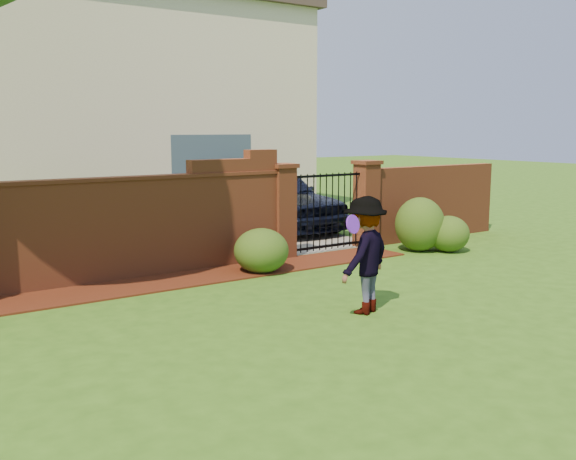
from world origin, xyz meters
TOP-DOWN VIEW (x-y plane):
  - ground at (0.00, 0.00)m, footprint 80.00×80.00m
  - mulch_bed at (-0.95, 3.34)m, footprint 11.10×1.08m
  - brick_wall at (-2.01, 4.00)m, footprint 8.70×0.31m
  - brick_wall_return at (6.60, 4.00)m, footprint 4.00×0.25m
  - pillar_left at (2.40, 4.00)m, footprint 0.50×0.50m
  - pillar_right at (4.60, 4.00)m, footprint 0.50×0.50m
  - iron_gate at (3.50, 4.00)m, footprint 1.78×0.03m
  - driveway at (3.50, 8.00)m, footprint 3.20×8.00m
  - house at (1.00, 12.00)m, footprint 12.40×6.40m
  - car at (4.31, 7.01)m, footprint 2.05×4.74m
  - shrub_left at (1.34, 3.10)m, footprint 0.98×0.98m
  - shrub_middle at (5.19, 2.97)m, footprint 1.04×1.04m
  - shrub_right at (5.63, 2.56)m, footprint 0.85×0.85m
  - man at (1.21, 0.13)m, footprint 1.21×0.95m
  - frisbee_purple at (0.77, -0.09)m, footprint 0.26×0.13m
  - frisbee_green at (1.47, 0.28)m, footprint 0.27×0.20m

SIDE VIEW (x-z plane):
  - ground at x=0.00m, z-range -0.01..0.00m
  - driveway at x=3.50m, z-range 0.00..0.01m
  - mulch_bed at x=-0.95m, z-range 0.00..0.03m
  - shrub_right at x=5.63m, z-range 0.00..0.76m
  - shrub_left at x=1.34m, z-range 0.00..0.80m
  - shrub_middle at x=5.19m, z-range 0.00..1.14m
  - car at x=4.31m, z-range 0.00..1.60m
  - man at x=1.21m, z-range 0.00..1.64m
  - brick_wall_return at x=6.60m, z-range 0.00..1.70m
  - iron_gate at x=3.50m, z-range 0.05..1.65m
  - brick_wall at x=-2.01m, z-range -0.15..2.01m
  - pillar_left at x=2.40m, z-range 0.02..1.90m
  - pillar_right at x=4.60m, z-range 0.02..1.90m
  - frisbee_green at x=1.47m, z-range 0.84..1.12m
  - frisbee_purple at x=0.77m, z-range 1.20..1.44m
  - house at x=1.00m, z-range 0.01..6.31m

